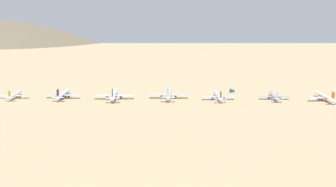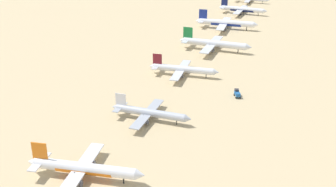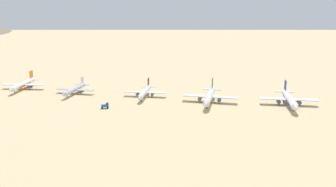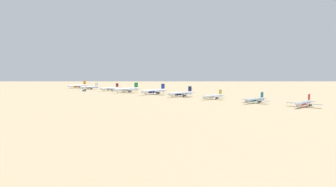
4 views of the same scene
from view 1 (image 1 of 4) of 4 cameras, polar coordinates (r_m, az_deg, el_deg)
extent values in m
plane|color=tan|center=(465.90, -6.91, -0.64)|extent=(2652.48, 2652.48, 0.00)
cylinder|color=white|center=(480.01, 19.93, -0.37)|extent=(39.54, 9.03, 4.15)
cone|color=white|center=(498.69, 18.84, 0.19)|extent=(3.98, 4.47, 4.07)
cone|color=white|center=(461.75, 21.10, -0.96)|extent=(3.50, 4.09, 3.74)
cube|color=orange|center=(464.07, 20.93, -0.26)|extent=(6.01, 1.13, 7.65)
cube|color=silver|center=(464.47, 20.92, -0.81)|extent=(5.11, 13.44, 0.39)
cube|color=silver|center=(478.74, 20.01, -0.49)|extent=(10.06, 37.54, 0.49)
cylinder|color=#4C4C54|center=(476.91, 19.25, -0.67)|extent=(4.87, 3.07, 2.51)
cylinder|color=#4C4C54|center=(482.81, 20.65, -0.62)|extent=(4.87, 3.07, 2.51)
cylinder|color=black|center=(493.55, 19.14, -0.26)|extent=(0.48, 0.48, 4.17)
cylinder|color=black|center=(476.91, 19.75, -0.74)|extent=(0.48, 0.48, 4.17)
cylinder|color=black|center=(479.48, 20.36, -0.72)|extent=(0.48, 0.48, 4.17)
cylinder|color=orange|center=(480.07, 19.93, -0.40)|extent=(21.98, 6.83, 4.16)
cylinder|color=#B2B7C1|center=(471.24, 13.78, -0.27)|extent=(34.39, 3.97, 3.63)
cone|color=#B2B7C1|center=(489.03, 13.30, 0.23)|extent=(3.09, 3.58, 3.55)
cone|color=#B2B7C1|center=(453.71, 14.29, -0.80)|extent=(2.70, 3.29, 3.26)
cube|color=white|center=(456.01, 14.22, -0.18)|extent=(5.25, 0.39, 6.68)
cube|color=#A4A8B2|center=(456.33, 14.21, -0.67)|extent=(3.17, 11.48, 0.34)
cube|color=#A4A8B2|center=(470.02, 13.81, -0.38)|extent=(5.10, 32.49, 0.43)
cylinder|color=#4C4C54|center=(469.78, 13.11, -0.52)|extent=(4.03, 2.24, 2.19)
cylinder|color=#4C4C54|center=(472.36, 14.46, -0.52)|extent=(4.03, 2.24, 2.19)
cylinder|color=black|center=(484.12, 13.43, -0.17)|extent=(0.42, 0.42, 3.64)
cylinder|color=black|center=(468.91, 13.54, -0.59)|extent=(0.42, 0.42, 3.64)
cylinder|color=black|center=(470.03, 14.12, -0.59)|extent=(0.42, 0.42, 3.64)
cylinder|color=silver|center=(458.96, 6.60, -0.30)|extent=(36.49, 6.15, 3.83)
cone|color=silver|center=(477.95, 6.19, 0.24)|extent=(3.46, 3.96, 3.76)
cone|color=silver|center=(440.23, 7.04, -0.87)|extent=(3.04, 3.62, 3.45)
cube|color=maroon|center=(442.67, 6.97, -0.20)|extent=(5.56, 0.71, 7.06)
cube|color=silver|center=(443.03, 6.97, -0.73)|extent=(4.00, 12.29, 0.36)
cube|color=silver|center=(457.66, 6.63, -0.42)|extent=(7.23, 34.55, 0.45)
cylinder|color=#4C4C54|center=(457.74, 5.86, -0.58)|extent=(4.38, 2.59, 2.32)
cylinder|color=#4C4C54|center=(459.84, 7.35, -0.55)|extent=(4.38, 2.59, 2.32)
cylinder|color=black|center=(472.71, 6.31, -0.19)|extent=(0.44, 0.44, 3.85)
cylinder|color=black|center=(456.62, 6.32, -0.65)|extent=(0.44, 0.44, 3.85)
cylinder|color=black|center=(457.53, 6.97, -0.64)|extent=(0.44, 0.44, 3.85)
cylinder|color=silver|center=(462.30, 0.07, 0.00)|extent=(44.20, 5.74, 4.65)
cone|color=silver|center=(485.73, 0.15, 0.63)|extent=(4.03, 4.66, 4.56)
cone|color=silver|center=(439.16, -0.01, -0.68)|extent=(3.53, 4.27, 4.19)
cube|color=#197A38|center=(442.22, 0.00, 0.14)|extent=(6.75, 0.60, 8.57)
cube|color=silver|center=(442.63, 0.00, -0.51)|extent=(4.28, 14.79, 0.44)
cube|color=silver|center=(460.69, 0.06, -0.15)|extent=(7.15, 41.79, 0.55)
cylinder|color=#4C4C54|center=(462.27, -0.84, -0.32)|extent=(5.21, 2.94, 2.82)
cylinder|color=#4C4C54|center=(461.89, 0.98, -0.33)|extent=(5.21, 2.94, 2.82)
cylinder|color=black|center=(479.26, 0.12, 0.12)|extent=(0.54, 0.54, 4.68)
cylinder|color=black|center=(460.04, -0.34, -0.42)|extent=(0.54, 0.54, 4.68)
cylinder|color=black|center=(459.87, 0.46, -0.43)|extent=(0.54, 0.54, 4.68)
cylinder|color=white|center=(462.37, -7.12, -0.10)|extent=(44.07, 6.64, 4.63)
cone|color=white|center=(485.63, -6.90, 0.53)|extent=(4.11, 4.72, 4.54)
cone|color=white|center=(439.41, -7.36, -0.79)|extent=(3.60, 4.32, 4.17)
cube|color=navy|center=(442.45, -7.34, 0.03)|extent=(6.72, 0.73, 8.54)
cube|color=silver|center=(442.85, -7.33, -0.62)|extent=(4.57, 14.80, 0.44)
cube|color=silver|center=(460.77, -7.13, -0.25)|extent=(7.99, 41.70, 0.55)
cylinder|color=#4C4C54|center=(462.76, -8.02, -0.43)|extent=(5.25, 3.04, 2.81)
cylinder|color=#4C4C54|center=(461.55, -6.21, -0.42)|extent=(5.25, 3.04, 2.81)
cylinder|color=black|center=(479.20, -6.95, 0.02)|extent=(0.54, 0.54, 4.66)
cylinder|color=black|center=(460.31, -7.53, -0.53)|extent=(0.54, 0.54, 4.66)
cylinder|color=black|center=(459.78, -6.75, -0.52)|extent=(0.54, 0.54, 4.66)
cylinder|color=navy|center=(462.44, -7.12, -0.14)|extent=(24.34, 5.74, 4.64)
cylinder|color=silver|center=(476.15, -13.64, -0.06)|extent=(39.42, 6.86, 4.14)
cone|color=silver|center=(496.03, -12.90, 0.49)|extent=(3.76, 4.29, 4.06)
cone|color=silver|center=(456.60, -14.43, -0.64)|extent=(3.30, 3.93, 3.73)
cube|color=#141E51|center=(459.16, -14.31, 0.06)|extent=(6.01, 0.80, 7.63)
cube|color=silver|center=(459.52, -14.31, -0.50)|extent=(4.39, 13.29, 0.39)
cube|color=silver|center=(474.79, -13.69, -0.19)|extent=(8.01, 37.34, 0.49)
cylinder|color=#4C4C54|center=(477.96, -14.40, -0.32)|extent=(4.74, 2.82, 2.51)
cylinder|color=#4C4C54|center=(473.98, -12.90, -0.35)|extent=(4.74, 2.82, 2.51)
cylinder|color=black|center=(490.54, -13.10, 0.05)|extent=(0.48, 0.48, 4.16)
cylinder|color=black|center=(475.04, -14.05, -0.42)|extent=(0.48, 0.48, 4.16)
cylinder|color=black|center=(473.31, -13.40, -0.43)|extent=(0.48, 0.48, 4.16)
cylinder|color=#141E51|center=(476.22, -13.64, -0.09)|extent=(21.81, 5.64, 4.15)
cylinder|color=silver|center=(490.58, -19.54, -0.15)|extent=(33.05, 4.10, 3.48)
cone|color=silver|center=(507.00, -18.84, 0.30)|extent=(3.00, 3.47, 3.41)
cone|color=silver|center=(474.45, -20.29, -0.63)|extent=(2.62, 3.18, 3.13)
cube|color=gold|center=(476.57, -20.18, -0.06)|extent=(5.05, 0.42, 6.42)
cube|color=silver|center=(476.86, -20.17, -0.52)|extent=(3.14, 11.05, 0.33)
cube|color=silver|center=(489.46, -19.59, -0.26)|extent=(5.17, 31.24, 0.41)
cylinder|color=#4C4C54|center=(492.38, -20.15, -0.38)|extent=(3.89, 2.18, 2.11)
cylinder|color=#4C4C54|center=(488.47, -18.95, -0.39)|extent=(3.89, 2.18, 2.11)
cylinder|color=black|center=(502.47, -19.03, -0.07)|extent=(0.40, 0.40, 3.50)
cylinder|color=black|center=(489.80, -19.88, -0.45)|extent=(0.40, 0.40, 3.50)
cylinder|color=black|center=(488.11, -19.36, -0.45)|extent=(0.40, 0.40, 3.50)
cube|color=#1E5999|center=(496.80, 8.43, 0.39)|extent=(4.27, 5.69, 1.70)
cube|color=#333338|center=(495.59, 8.27, 0.53)|extent=(2.64, 2.50, 1.10)
cylinder|color=black|center=(495.10, 8.30, 0.18)|extent=(0.78, 1.15, 1.10)
cylinder|color=black|center=(496.98, 8.16, 0.23)|extent=(0.78, 1.15, 1.10)
cylinder|color=black|center=(497.22, 8.68, 0.22)|extent=(0.78, 1.15, 1.10)
cylinder|color=black|center=(499.10, 8.54, 0.28)|extent=(0.78, 1.15, 1.10)
cone|color=#70604C|center=(1219.83, -18.92, 9.51)|extent=(564.19, 564.19, 104.07)
camera|label=2|loc=(582.36, 29.11, 9.88)|focal=45.63mm
camera|label=3|loc=(707.27, -1.42, 9.95)|focal=37.36mm
camera|label=4|loc=(872.95, -27.74, 6.60)|focal=35.75mm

